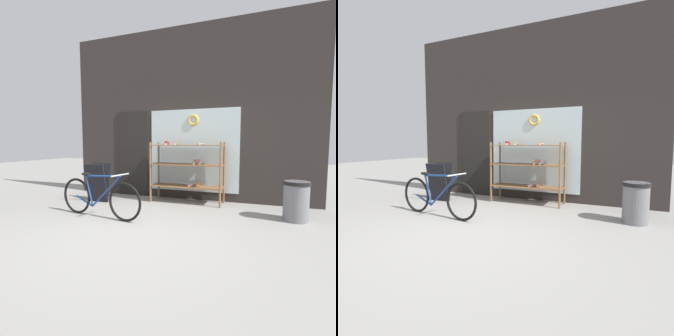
% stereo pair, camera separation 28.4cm
% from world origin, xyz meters
% --- Properties ---
extents(ground_plane, '(30.00, 30.00, 0.00)m').
position_xyz_m(ground_plane, '(0.00, 0.00, 0.00)').
color(ground_plane, gray).
extents(storefront_facade, '(5.88, 0.13, 3.99)m').
position_xyz_m(storefront_facade, '(-0.03, 2.47, 1.94)').
color(storefront_facade, '#2D2826').
rests_on(storefront_facade, ground_plane).
extents(display_case, '(1.60, 0.52, 1.37)m').
position_xyz_m(display_case, '(0.17, 2.07, 0.81)').
color(display_case, brown).
rests_on(display_case, ground_plane).
extents(bicycle, '(1.79, 0.46, 0.80)m').
position_xyz_m(bicycle, '(-0.97, 0.38, 0.36)').
color(bicycle, black).
rests_on(bicycle, ground_plane).
extents(sandwich_board, '(0.50, 0.40, 0.86)m').
position_xyz_m(sandwich_board, '(-1.73, 1.42, 0.44)').
color(sandwich_board, black).
rests_on(sandwich_board, ground_plane).
extents(trash_bin, '(0.43, 0.43, 0.68)m').
position_xyz_m(trash_bin, '(2.30, 1.39, 0.37)').
color(trash_bin, slate).
rests_on(trash_bin, ground_plane).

